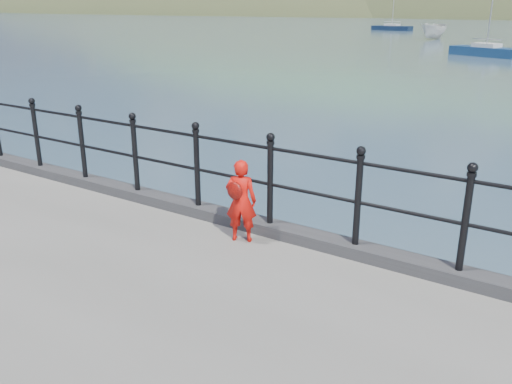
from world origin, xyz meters
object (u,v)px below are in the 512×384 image
Objects in this scene: launch_white at (434,31)px; sailboat_left at (392,28)px; railing at (232,166)px; child at (241,200)px; sailboat_port at (486,52)px.

launch_white is 0.55× the size of sailboat_left.
launch_white is 23.22m from sailboat_left.
railing is 17.05× the size of child.
sailboat_port is 44.79m from sailboat_left.
sailboat_port reaches higher than child.
sailboat_port is at bearing -106.29° from child.
sailboat_port is (9.75, -19.30, -0.60)m from launch_white.
railing is at bearing -67.12° from child.
launch_white is at bearing 103.85° from railing.
sailboat_port is at bearing 97.06° from railing.
sailboat_left reaches higher than launch_white.
railing is 2.23× the size of sailboat_port.
sailboat_port reaches higher than railing.
railing is 3.74× the size of launch_white.
sailboat_port is at bearing -53.12° from sailboat_left.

